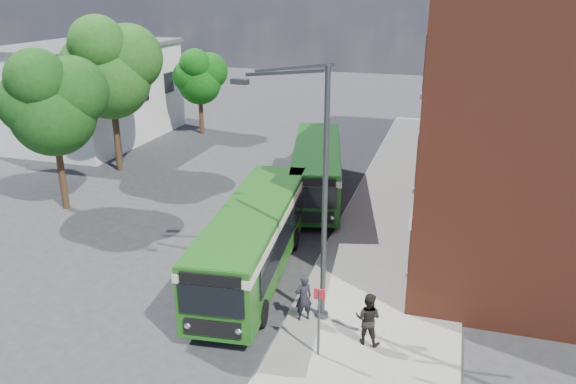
% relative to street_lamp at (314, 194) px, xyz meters
% --- Properties ---
extents(ground, '(120.00, 120.00, 0.00)m').
position_rel_street_lamp_xyz_m(ground, '(-4.84, 2.00, -4.79)').
color(ground, '#2C2C2F').
rests_on(ground, ground).
extents(pavement, '(6.00, 48.00, 0.15)m').
position_rel_street_lamp_xyz_m(pavement, '(2.16, 10.00, -4.72)').
color(pavement, gray).
rests_on(pavement, ground).
extents(kerb_line, '(0.12, 48.00, 0.01)m').
position_rel_street_lamp_xyz_m(kerb_line, '(-0.89, 10.00, -4.79)').
color(kerb_line, beige).
rests_on(kerb_line, ground).
extents(brick_office, '(12.10, 26.00, 14.20)m').
position_rel_street_lamp_xyz_m(brick_office, '(9.16, 14.00, 2.18)').
color(brick_office, maroon).
rests_on(brick_office, ground).
extents(white_building, '(9.40, 13.40, 7.30)m').
position_rel_street_lamp_xyz_m(white_building, '(-22.84, 20.00, -1.13)').
color(white_building, silver).
rests_on(white_building, ground).
extents(flagpole, '(0.95, 0.10, 9.00)m').
position_rel_street_lamp_xyz_m(flagpole, '(-17.29, 15.00, 0.15)').
color(flagpole, '#3B3E40').
rests_on(flagpole, ground).
extents(street_lamp, '(2.96, 2.38, 9.00)m').
position_rel_street_lamp_xyz_m(street_lamp, '(0.00, 0.00, 0.00)').
color(street_lamp, '#3B3E40').
rests_on(street_lamp, ground).
extents(bus_stop_sign, '(0.35, 0.08, 2.52)m').
position_rel_street_lamp_xyz_m(bus_stop_sign, '(0.76, -2.20, -3.28)').
color(bus_stop_sign, '#3B3E40').
rests_on(bus_stop_sign, ground).
extents(bus_front, '(3.67, 11.27, 3.02)m').
position_rel_street_lamp_xyz_m(bus_front, '(-3.11, 2.53, -2.96)').
color(bus_front, '#205A18').
rests_on(bus_front, ground).
extents(bus_rear, '(4.93, 11.26, 3.02)m').
position_rel_street_lamp_xyz_m(bus_rear, '(-2.95, 12.29, -2.96)').
color(bus_rear, '#154D14').
rests_on(bus_rear, ground).
extents(pedestrian_a, '(0.75, 0.69, 1.71)m').
position_rel_street_lamp_xyz_m(pedestrian_a, '(-0.24, -0.37, -3.78)').
color(pedestrian_a, black).
rests_on(pedestrian_a, pavement).
extents(pedestrian_b, '(0.96, 0.79, 1.82)m').
position_rel_street_lamp_xyz_m(pedestrian_b, '(2.15, -1.10, -3.73)').
color(pedestrian_b, black).
rests_on(pedestrian_b, pavement).
extents(tree_left, '(5.06, 4.81, 8.54)m').
position_rel_street_lamp_xyz_m(tree_left, '(-15.40, 6.56, 1.01)').
color(tree_left, '#341E13').
rests_on(tree_left, ground).
extents(tree_mid, '(5.80, 5.52, 9.80)m').
position_rel_street_lamp_xyz_m(tree_mid, '(-16.38, 13.29, 1.86)').
color(tree_mid, '#341E13').
rests_on(tree_mid, ground).
extents(tree_right, '(4.06, 3.86, 6.85)m').
position_rel_street_lamp_xyz_m(tree_right, '(-15.47, 23.87, -0.14)').
color(tree_right, '#341E13').
rests_on(tree_right, ground).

